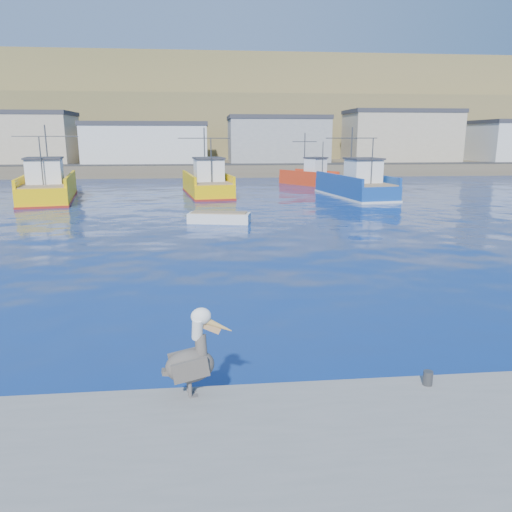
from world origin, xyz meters
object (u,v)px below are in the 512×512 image
at_px(boat_orange, 310,176).
at_px(skiff_mid, 219,219).
at_px(pelican, 192,358).
at_px(trawler_yellow_a, 48,188).
at_px(trawler_yellow_b, 207,184).
at_px(trawler_blue, 356,186).

distance_m(boat_orange, skiff_mid, 28.15).
height_order(skiff_mid, pelican, pelican).
height_order(trawler_yellow_a, trawler_yellow_b, trawler_yellow_a).
relative_size(boat_orange, skiff_mid, 1.83).
height_order(trawler_blue, boat_orange, trawler_blue).
xyz_separation_m(trawler_blue, boat_orange, (-1.78, 12.35, -0.03)).
relative_size(trawler_blue, boat_orange, 1.47).
xyz_separation_m(trawler_yellow_a, skiff_mid, (14.69, -13.65, -0.81)).
bearing_deg(skiff_mid, boat_orange, 66.00).
relative_size(trawler_yellow_a, skiff_mid, 3.01).
distance_m(trawler_yellow_a, pelican, 39.30).
relative_size(trawler_yellow_b, trawler_blue, 0.99).
relative_size(trawler_yellow_b, boat_orange, 1.45).
relative_size(trawler_blue, pelican, 6.36).
xyz_separation_m(trawler_blue, pelican, (-14.44, -36.63, 0.24)).
bearing_deg(pelican, boat_orange, 75.50).
distance_m(trawler_yellow_b, pelican, 39.67).
height_order(trawler_yellow_a, skiff_mid, trawler_yellow_a).
xyz_separation_m(trawler_yellow_b, pelican, (-0.56, -39.67, 0.25)).
height_order(trawler_blue, skiff_mid, trawler_blue).
distance_m(trawler_yellow_b, boat_orange, 15.27).
bearing_deg(skiff_mid, trawler_blue, 45.28).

